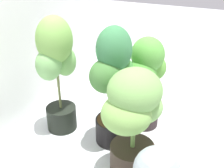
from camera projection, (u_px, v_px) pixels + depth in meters
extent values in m
plane|color=silver|center=(127.00, 142.00, 2.07)|extent=(8.00, 8.00, 0.00)
cylinder|color=#2B2122|center=(144.00, 114.00, 2.22)|extent=(0.21, 0.21, 0.18)
cylinder|color=#452E24|center=(145.00, 104.00, 2.18)|extent=(0.19, 0.19, 0.02)
cylinder|color=#5E714A|center=(146.00, 77.00, 2.08)|extent=(0.02, 0.02, 0.44)
ellipsoid|color=#58A440|center=(148.00, 55.00, 2.00)|extent=(0.32, 0.32, 0.24)
ellipsoid|color=#539E3D|center=(141.00, 73.00, 2.01)|extent=(0.28, 0.28, 0.20)
ellipsoid|color=#5FA53E|center=(153.00, 68.00, 2.13)|extent=(0.26, 0.26, 0.19)
cylinder|color=#2F251C|center=(132.00, 159.00, 1.78)|extent=(0.26, 0.26, 0.20)
cylinder|color=#40371E|center=(132.00, 147.00, 1.74)|extent=(0.24, 0.24, 0.02)
cylinder|color=#5B7F3A|center=(134.00, 116.00, 1.63)|extent=(0.03, 0.03, 0.42)
ellipsoid|color=#78AE58|center=(135.00, 91.00, 1.56)|extent=(0.36, 0.35, 0.24)
ellipsoid|color=#82B657|center=(126.00, 114.00, 1.56)|extent=(0.27, 0.28, 0.21)
ellipsoid|color=#80B760|center=(141.00, 106.00, 1.66)|extent=(0.31, 0.30, 0.17)
cylinder|color=black|center=(114.00, 130.00, 2.06)|extent=(0.25, 0.25, 0.17)
cylinder|color=#402B17|center=(114.00, 120.00, 2.02)|extent=(0.23, 0.23, 0.02)
cylinder|color=olive|center=(114.00, 82.00, 1.88)|extent=(0.02, 0.02, 0.57)
ellipsoid|color=#3B7E4A|center=(114.00, 49.00, 1.78)|extent=(0.25, 0.23, 0.29)
ellipsoid|color=#447938|center=(106.00, 76.00, 1.80)|extent=(0.21, 0.21, 0.21)
ellipsoid|color=#448C3D|center=(120.00, 72.00, 1.90)|extent=(0.24, 0.24, 0.23)
cylinder|color=black|center=(61.00, 118.00, 2.19)|extent=(0.21, 0.21, 0.17)
cylinder|color=#462C1F|center=(61.00, 108.00, 2.15)|extent=(0.20, 0.20, 0.02)
cylinder|color=olive|center=(57.00, 71.00, 2.01)|extent=(0.02, 0.02, 0.58)
ellipsoid|color=#81B954|center=(54.00, 40.00, 1.90)|extent=(0.33, 0.33, 0.32)
ellipsoid|color=#7FBD6A|center=(49.00, 65.00, 1.93)|extent=(0.22, 0.21, 0.22)
ellipsoid|color=#79B55F|center=(65.00, 61.00, 2.04)|extent=(0.17, 0.18, 0.22)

